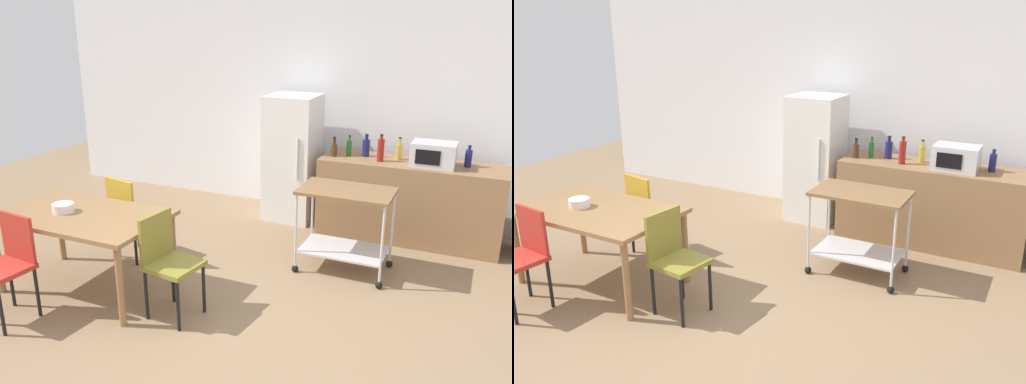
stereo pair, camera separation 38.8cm
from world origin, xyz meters
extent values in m
plane|color=#8C7051|center=(0.00, 0.00, 0.00)|extent=(12.00, 12.00, 0.00)
cube|color=white|center=(0.00, 3.20, 1.45)|extent=(8.40, 0.12, 2.90)
cube|color=olive|center=(0.90, 2.60, 0.45)|extent=(2.00, 0.64, 0.90)
cube|color=olive|center=(-1.60, 0.13, 0.73)|extent=(1.50, 0.90, 0.04)
cylinder|color=olive|center=(-2.29, -0.26, 0.35)|extent=(0.06, 0.06, 0.71)
cylinder|color=olive|center=(-0.91, -0.26, 0.35)|extent=(0.06, 0.06, 0.71)
cylinder|color=olive|center=(-2.29, 0.52, 0.35)|extent=(0.06, 0.06, 0.71)
cylinder|color=olive|center=(-0.91, 0.52, 0.35)|extent=(0.06, 0.06, 0.71)
cube|color=gold|center=(-1.63, 0.92, 0.47)|extent=(0.47, 0.47, 0.04)
cube|color=gold|center=(-1.66, 0.74, 0.69)|extent=(0.38, 0.10, 0.40)
cylinder|color=black|center=(-1.43, 1.05, 0.23)|extent=(0.03, 0.03, 0.45)
cylinder|color=black|center=(-1.76, 1.12, 0.23)|extent=(0.03, 0.03, 0.45)
cylinder|color=black|center=(-1.49, 0.72, 0.23)|extent=(0.03, 0.03, 0.45)
cylinder|color=black|center=(-1.83, 0.78, 0.23)|extent=(0.03, 0.03, 0.45)
cube|color=#B72D23|center=(-1.83, -0.59, 0.47)|extent=(0.44, 0.44, 0.04)
cube|color=#B72D23|center=(-1.81, -0.41, 0.69)|extent=(0.38, 0.07, 0.40)
cylinder|color=black|center=(-1.98, -0.40, 0.23)|extent=(0.03, 0.03, 0.45)
cylinder|color=black|center=(-1.65, -0.43, 0.23)|extent=(0.03, 0.03, 0.45)
cube|color=olive|center=(-0.59, 0.05, 0.47)|extent=(0.45, 0.45, 0.04)
cube|color=olive|center=(-0.77, 0.08, 0.69)|extent=(0.08, 0.38, 0.40)
cylinder|color=black|center=(-0.45, -0.14, 0.23)|extent=(0.03, 0.03, 0.45)
cylinder|color=black|center=(-0.40, 0.20, 0.23)|extent=(0.03, 0.03, 0.45)
cylinder|color=black|center=(-0.78, -0.09, 0.23)|extent=(0.03, 0.03, 0.45)
cylinder|color=black|center=(-0.74, 0.24, 0.23)|extent=(0.03, 0.03, 0.45)
cube|color=white|center=(-0.55, 2.70, 0.78)|extent=(0.60, 0.60, 1.55)
cylinder|color=silver|center=(-0.37, 2.39, 0.85)|extent=(0.02, 0.02, 0.50)
cube|color=brown|center=(0.46, 1.49, 0.83)|extent=(0.90, 0.56, 0.03)
cube|color=silver|center=(0.46, 1.49, 0.22)|extent=(0.83, 0.52, 0.02)
cylinder|color=silver|center=(0.04, 1.24, 0.45)|extent=(0.02, 0.02, 0.76)
sphere|color=black|center=(0.04, 1.24, 0.04)|extent=(0.07, 0.07, 0.07)
cylinder|color=silver|center=(0.88, 1.24, 0.45)|extent=(0.02, 0.02, 0.76)
sphere|color=black|center=(0.88, 1.24, 0.04)|extent=(0.07, 0.07, 0.07)
cylinder|color=silver|center=(0.04, 1.74, 0.45)|extent=(0.02, 0.02, 0.76)
sphere|color=black|center=(0.04, 1.74, 0.04)|extent=(0.07, 0.07, 0.07)
cylinder|color=silver|center=(0.88, 1.74, 0.45)|extent=(0.02, 0.02, 0.76)
sphere|color=black|center=(0.88, 1.74, 0.04)|extent=(0.07, 0.07, 0.07)
cylinder|color=#4C2D19|center=(0.03, 2.52, 0.98)|extent=(0.07, 0.07, 0.15)
cylinder|color=#4C2D19|center=(0.03, 2.52, 1.08)|extent=(0.03, 0.03, 0.06)
cylinder|color=black|center=(0.03, 2.52, 1.12)|extent=(0.03, 0.03, 0.01)
cylinder|color=#1E6628|center=(0.18, 2.62, 0.99)|extent=(0.06, 0.06, 0.17)
cylinder|color=#1E6628|center=(0.18, 2.62, 1.10)|extent=(0.03, 0.03, 0.05)
cylinder|color=black|center=(0.18, 2.62, 1.13)|extent=(0.03, 0.03, 0.01)
cylinder|color=navy|center=(0.37, 2.67, 1.00)|extent=(0.08, 0.08, 0.20)
cylinder|color=navy|center=(0.37, 2.67, 1.12)|extent=(0.04, 0.04, 0.05)
cylinder|color=black|center=(0.37, 2.67, 1.15)|extent=(0.04, 0.04, 0.01)
cylinder|color=maroon|center=(0.57, 2.51, 1.03)|extent=(0.07, 0.07, 0.25)
cylinder|color=maroon|center=(0.57, 2.51, 1.17)|extent=(0.03, 0.03, 0.04)
cylinder|color=black|center=(0.57, 2.51, 1.20)|extent=(0.04, 0.04, 0.01)
cylinder|color=gold|center=(0.74, 2.67, 0.99)|extent=(0.07, 0.07, 0.18)
cylinder|color=gold|center=(0.74, 2.67, 1.11)|extent=(0.03, 0.03, 0.06)
cylinder|color=black|center=(0.74, 2.67, 1.15)|extent=(0.04, 0.04, 0.01)
cube|color=silver|center=(1.13, 2.54, 1.03)|extent=(0.46, 0.34, 0.26)
cube|color=black|center=(1.09, 2.37, 1.03)|extent=(0.25, 0.01, 0.16)
cylinder|color=navy|center=(1.47, 2.65, 0.99)|extent=(0.07, 0.07, 0.19)
cylinder|color=navy|center=(1.47, 2.65, 1.11)|extent=(0.03, 0.03, 0.04)
cylinder|color=black|center=(1.47, 2.65, 1.13)|extent=(0.04, 0.04, 0.01)
cylinder|color=white|center=(-1.78, 0.09, 0.79)|extent=(0.19, 0.19, 0.08)
camera|label=1|loc=(1.67, -3.29, 2.41)|focal=37.18mm
camera|label=2|loc=(2.02, -3.12, 2.41)|focal=37.18mm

